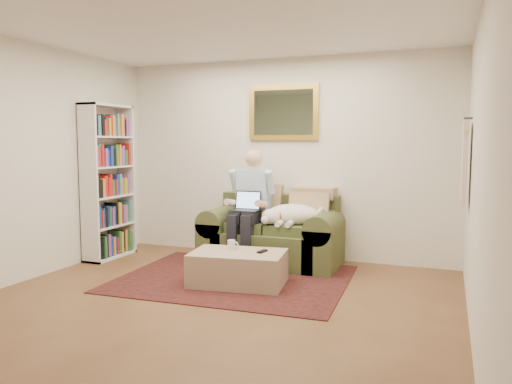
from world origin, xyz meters
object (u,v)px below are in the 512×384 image
Objects in this scene: laptop at (246,206)px; bookshelf at (108,182)px; sofa at (272,240)px; coffee_mug at (231,245)px; ottoman at (238,268)px; sleeping_dog at (293,215)px; seated_man at (248,208)px.

bookshelf is at bearing -173.35° from laptop.
sofa is 0.94m from coffee_mug.
ottoman is 9.79× the size of coffee_mug.
coffee_mug is 0.05× the size of bookshelf.
sleeping_dog reaches higher than coffee_mug.
bookshelf reaches higher than sofa.
sofa is 0.85× the size of bookshelf.
ottoman is (-0.02, -1.02, -0.11)m from sofa.
seated_man reaches higher than sofa.
seated_man reaches higher than coffee_mug.
ottoman is 2.32m from bookshelf.
bookshelf is (-1.86, -0.22, 0.25)m from laptop.
laptop is 0.47× the size of sleeping_dog.
laptop is at bearing -138.98° from sofa.
laptop is 1.89m from bookshelf.
bookshelf reaches higher than coffee_mug.
bookshelf is at bearing -171.72° from sleeping_dog.
seated_man is 4.33× the size of laptop.
coffee_mug is (0.11, -0.70, -0.34)m from laptop.
sofa is at bearing 11.69° from bookshelf.
laptop is at bearing 6.65° from bookshelf.
ottoman is at bearing -109.25° from sleeping_dog.
sofa is 0.51m from seated_man.
seated_man is 1.91m from bookshelf.
laptop reaches higher than coffee_mug.
coffee_mug is (-0.14, -0.92, 0.11)m from sofa.
bookshelf reaches higher than sleeping_dog.
sleeping_dog is (0.56, 0.07, -0.06)m from seated_man.
laptop is 3.28× the size of coffee_mug.
seated_man is 0.71× the size of bookshelf.
coffee_mug is at bearing -81.11° from laptop.
sofa is at bearing 31.45° from seated_man.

